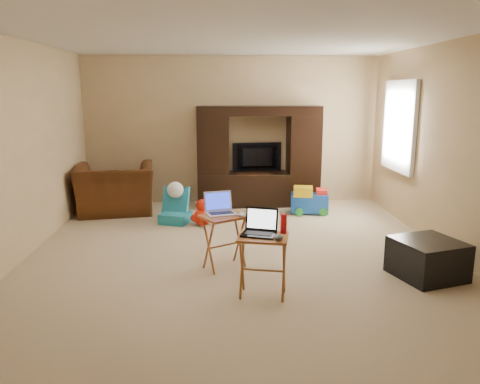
{
  "coord_description": "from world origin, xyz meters",
  "views": [
    {
      "loc": [
        -0.26,
        -5.32,
        1.9
      ],
      "look_at": [
        0.0,
        -0.2,
        0.8
      ],
      "focal_mm": 35.0,
      "sensor_mm": 36.0,
      "label": 1
    }
  ],
  "objects": [
    {
      "name": "mouse_right",
      "position": [
        0.29,
        -1.31,
        0.62
      ],
      "size": [
        0.12,
        0.14,
        0.05
      ],
      "primitive_type": "ellipsoid",
      "rotation": [
        0.0,
        0.0,
        -0.42
      ],
      "color": "#393A3E",
      "rests_on": "tray_table_right"
    },
    {
      "name": "window_frame",
      "position": [
        2.46,
        1.55,
        1.4
      ],
      "size": [
        0.06,
        1.14,
        1.34
      ],
      "primitive_type": "cube",
      "color": "white",
      "rests_on": "ground"
    },
    {
      "name": "wall_right",
      "position": [
        2.5,
        0.0,
        1.25
      ],
      "size": [
        0.0,
        5.5,
        5.5
      ],
      "primitive_type": "plane",
      "rotation": [
        1.57,
        0.0,
        -1.57
      ],
      "color": "tan",
      "rests_on": "ground"
    },
    {
      "name": "wall_left",
      "position": [
        -2.5,
        0.0,
        1.25
      ],
      "size": [
        0.0,
        5.5,
        5.5
      ],
      "primitive_type": "plane",
      "rotation": [
        1.57,
        0.0,
        1.57
      ],
      "color": "tan",
      "rests_on": "ground"
    },
    {
      "name": "window_pane",
      "position": [
        2.48,
        1.55,
        1.4
      ],
      "size": [
        0.0,
        1.2,
        1.2
      ],
      "primitive_type": "plane",
      "rotation": [
        1.57,
        0.0,
        -1.57
      ],
      "color": "white",
      "rests_on": "ground"
    },
    {
      "name": "water_bottle",
      "position": [
        0.36,
        -1.11,
        0.69
      ],
      "size": [
        0.06,
        0.06,
        0.18
      ],
      "primitive_type": "cylinder",
      "color": "red",
      "rests_on": "tray_table_right"
    },
    {
      "name": "push_toy",
      "position": [
        1.21,
        1.84,
        0.22
      ],
      "size": [
        0.66,
        0.52,
        0.45
      ],
      "primitive_type": null,
      "rotation": [
        0.0,
        0.0,
        -0.17
      ],
      "color": "blue",
      "rests_on": "floor"
    },
    {
      "name": "laptop_right",
      "position": [
        0.12,
        -1.17,
        0.72
      ],
      "size": [
        0.38,
        0.34,
        0.24
      ],
      "primitive_type": "cube",
      "rotation": [
        0.0,
        0.0,
        -0.32
      ],
      "color": "black",
      "rests_on": "tray_table_right"
    },
    {
      "name": "tray_table_left",
      "position": [
        -0.18,
        -0.44,
        0.3
      ],
      "size": [
        0.58,
        0.55,
        0.6
      ],
      "primitive_type": "cube",
      "rotation": [
        0.0,
        0.0,
        0.55
      ],
      "color": "#A65D28",
      "rests_on": "floor"
    },
    {
      "name": "child_rocker",
      "position": [
        -0.88,
        1.4,
        0.26
      ],
      "size": [
        0.52,
        0.55,
        0.53
      ],
      "primitive_type": null,
      "rotation": [
        0.0,
        0.0,
        -0.31
      ],
      "color": "teal",
      "rests_on": "floor"
    },
    {
      "name": "ceiling",
      "position": [
        0.0,
        0.0,
        2.5
      ],
      "size": [
        5.5,
        5.5,
        0.0
      ],
      "primitive_type": "plane",
      "rotation": [
        3.14,
        0.0,
        0.0
      ],
      "color": "silver",
      "rests_on": "ground"
    },
    {
      "name": "laptop_left",
      "position": [
        -0.21,
        -0.41,
        0.72
      ],
      "size": [
        0.37,
        0.34,
        0.24
      ],
      "primitive_type": "cube",
      "rotation": [
        0.0,
        0.0,
        0.28
      ],
      "color": "silver",
      "rests_on": "tray_table_left"
    },
    {
      "name": "entertainment_center",
      "position": [
        0.44,
        2.46,
        0.84
      ],
      "size": [
        2.05,
        0.54,
        1.67
      ],
      "primitive_type": "cube",
      "rotation": [
        0.0,
        0.0,
        0.01
      ],
      "color": "black",
      "rests_on": "floor"
    },
    {
      "name": "ottoman",
      "position": [
        1.93,
        -0.81,
        0.2
      ],
      "size": [
        0.77,
        0.77,
        0.4
      ],
      "primitive_type": "cube",
      "rotation": [
        0.0,
        0.0,
        0.3
      ],
      "color": "black",
      "rests_on": "floor"
    },
    {
      "name": "mouse_left",
      "position": [
        0.01,
        -0.51,
        0.62
      ],
      "size": [
        0.1,
        0.13,
        0.05
      ],
      "primitive_type": "ellipsoid",
      "rotation": [
        0.0,
        0.0,
        0.17
      ],
      "color": "silver",
      "rests_on": "tray_table_left"
    },
    {
      "name": "floor",
      "position": [
        0.0,
        0.0,
        0.0
      ],
      "size": [
        5.5,
        5.5,
        0.0
      ],
      "primitive_type": "plane",
      "color": "#C5AF88",
      "rests_on": "ground"
    },
    {
      "name": "television",
      "position": [
        0.44,
        2.6,
        0.8
      ],
      "size": [
        0.86,
        0.18,
        0.49
      ],
      "primitive_type": "imported",
      "rotation": [
        0.0,
        0.0,
        3.22
      ],
      "color": "black",
      "rests_on": "entertainment_center"
    },
    {
      "name": "plush_toy",
      "position": [
        -0.47,
        1.23,
        0.2
      ],
      "size": [
        0.36,
        0.3,
        0.4
      ],
      "primitive_type": null,
      "color": "red",
      "rests_on": "floor"
    },
    {
      "name": "tray_table_right",
      "position": [
        0.16,
        -1.19,
        0.3
      ],
      "size": [
        0.53,
        0.46,
        0.6
      ],
      "primitive_type": "cube",
      "rotation": [
        0.0,
        0.0,
        -0.21
      ],
      "color": "#965324",
      "rests_on": "floor"
    },
    {
      "name": "wall_front",
      "position": [
        0.0,
        -2.75,
        1.25
      ],
      "size": [
        5.0,
        0.0,
        5.0
      ],
      "primitive_type": "plane",
      "rotation": [
        -1.57,
        0.0,
        0.0
      ],
      "color": "tan",
      "rests_on": "ground"
    },
    {
      "name": "recliner",
      "position": [
        -1.87,
        2.04,
        0.39
      ],
      "size": [
        1.34,
        1.22,
        0.78
      ],
      "primitive_type": "imported",
      "rotation": [
        0.0,
        0.0,
        3.3
      ],
      "color": "#47230F",
      "rests_on": "floor"
    },
    {
      "name": "wall_back",
      "position": [
        0.0,
        2.75,
        1.25
      ],
      "size": [
        5.0,
        0.0,
        5.0
      ],
      "primitive_type": "plane",
      "rotation": [
        1.57,
        0.0,
        0.0
      ],
      "color": "tan",
      "rests_on": "ground"
    }
  ]
}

